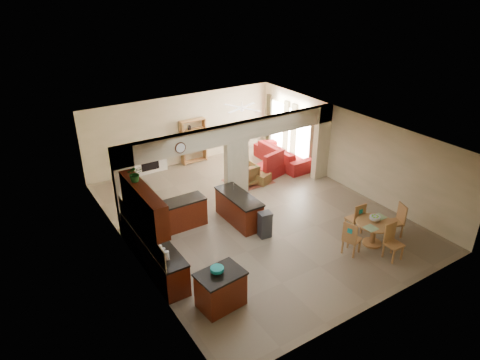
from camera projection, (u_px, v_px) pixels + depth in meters
floor at (253, 214)px, 13.79m from camera, size 10.00×10.00×0.00m
ceiling at (254, 132)px, 12.56m from camera, size 10.00×10.00×0.00m
wall_back at (183, 130)px, 16.96m from camera, size 8.00×0.00×8.00m
wall_front at (381, 258)px, 9.38m from camera, size 8.00×0.00×8.00m
wall_left at (128, 210)px, 11.25m from camera, size 0.00×10.00×10.00m
wall_right at (347, 149)px, 15.10m from camera, size 0.00×10.00×10.00m
partition_left_pier at (126, 192)px, 12.15m from camera, size 0.60×0.25×2.80m
partition_center_pier at (236, 173)px, 14.06m from camera, size 0.80×0.25×2.20m
partition_right_pier at (321, 142)px, 15.72m from camera, size 0.60×0.25×2.80m
partition_header at (236, 132)px, 13.45m from camera, size 8.00×0.25×0.60m
kitchen_counter at (160, 236)px, 11.82m from camera, size 2.52×3.29×1.48m
upper_cabinets at (143, 204)px, 10.50m from camera, size 0.35×2.40×0.90m
peninsula at (239, 209)px, 13.21m from camera, size 0.70×1.85×0.91m
wall_clock at (180, 148)px, 12.39m from camera, size 0.34×0.03×0.34m
rug at (248, 181)px, 15.96m from camera, size 1.60×1.30×0.01m
fireplace at (148, 158)px, 16.41m from camera, size 1.60×0.35×1.20m
shelving_unit at (194, 141)px, 17.22m from camera, size 1.00×0.32×1.80m
window_a at (304, 136)px, 16.92m from camera, size 0.02×0.90×1.90m
window_b at (278, 124)px, 18.21m from camera, size 0.02×0.90×1.90m
glazed_door at (290, 133)px, 17.63m from camera, size 0.02×0.70×2.10m
drape_a_left at (313, 141)px, 16.45m from camera, size 0.10×0.28×2.30m
drape_a_right at (293, 132)px, 17.36m from camera, size 0.10×0.28×2.30m
drape_b_left at (286, 128)px, 17.73m from camera, size 0.10×0.28×2.30m
drape_b_right at (269, 121)px, 18.64m from camera, size 0.10×0.28×2.30m
ceiling_fan at (242, 108)px, 15.66m from camera, size 1.00×1.00×0.10m
kitchen_island at (221, 289)px, 9.85m from camera, size 1.14×0.86×0.92m
teal_bowl at (217, 270)px, 9.63m from camera, size 0.31×0.31×0.15m
trash_can at (265, 226)px, 12.50m from camera, size 0.38×0.34×0.74m
dining_table at (374, 229)px, 12.09m from camera, size 1.06×1.06×0.72m
fruit_bowl at (375, 218)px, 12.03m from camera, size 0.30×0.30×0.16m
sofa at (283, 155)px, 17.28m from camera, size 2.69×1.08×0.78m
chaise at (268, 170)px, 16.37m from camera, size 1.21×1.08×0.41m
armchair at (244, 174)px, 15.62m from camera, size 0.85×0.88×0.78m
ottoman at (262, 178)px, 15.77m from camera, size 0.68×0.68×0.39m
plant at (135, 174)px, 10.51m from camera, size 0.46×0.42×0.42m
chair_north at (357, 217)px, 12.55m from camera, size 0.44×0.44×1.02m
chair_east at (398, 219)px, 12.46m from camera, size 0.53×0.53×1.02m
chair_south at (392, 240)px, 11.50m from camera, size 0.43×0.44×1.02m
chair_west at (351, 237)px, 11.61m from camera, size 0.53×0.53×1.02m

